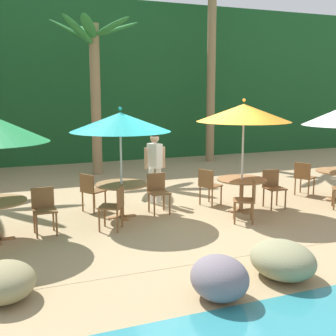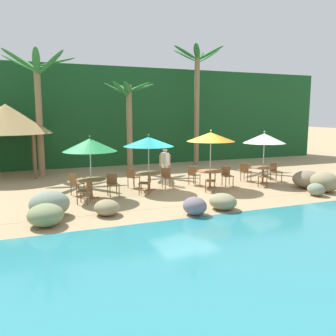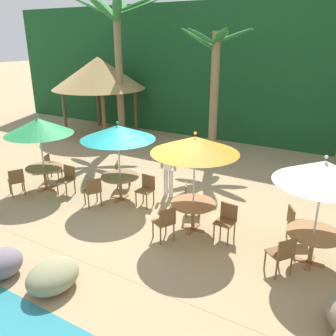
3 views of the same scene
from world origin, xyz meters
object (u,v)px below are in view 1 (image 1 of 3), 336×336
object	(u,v)px
waiter_in_white	(155,162)
chair_teal_seaward	(158,190)
chair_teal_inland	(91,189)
chair_green_seaward	(44,207)
palm_tree_third	(212,34)
chair_orange_seaward	(273,186)
umbrella_teal	(120,122)
chair_orange_inland	(208,184)
dining_table_teal	(122,189)
chair_white_inland	(304,176)
chair_teal_left	(115,204)
chair_orange_left	(248,198)
dining_table_orange	(242,184)
palm_tree_second	(95,68)
umbrella_orange	(244,113)

from	to	relation	value
waiter_in_white	chair_teal_seaward	bearing A→B (deg)	-105.83
chair_teal_inland	chair_green_seaward	bearing A→B (deg)	-134.54
palm_tree_third	chair_orange_seaward	bearing A→B (deg)	-104.98
umbrella_teal	chair_orange_inland	bearing A→B (deg)	5.58
chair_teal_inland	dining_table_teal	bearing A→B (deg)	-52.65
chair_orange_inland	waiter_in_white	size ratio (longest dim) A/B	0.51
chair_teal_seaward	chair_white_inland	distance (m)	4.04
umbrella_teal	chair_teal_left	size ratio (longest dim) A/B	2.70
chair_orange_inland	waiter_in_white	distance (m)	1.38
chair_teal_seaward	chair_teal_inland	bearing A→B (deg)	156.75
dining_table_teal	chair_orange_left	world-z (taller)	chair_orange_left
chair_teal_seaward	chair_teal_left	xyz separation A→B (m)	(-1.20, -0.87, 0.00)
chair_green_seaward	dining_table_teal	world-z (taller)	chair_green_seaward
chair_green_seaward	chair_orange_inland	xyz separation A→B (m)	(3.81, 0.68, 0.00)
chair_teal_left	chair_white_inland	size ratio (longest dim) A/B	1.00
chair_orange_seaward	palm_tree_third	distance (m)	8.03
chair_teal_left	chair_orange_seaward	bearing A→B (deg)	4.53
chair_green_seaward	waiter_in_white	xyz separation A→B (m)	(2.73, 1.39, 0.47)
chair_teal_inland	dining_table_orange	world-z (taller)	chair_teal_inland
dining_table_orange	chair_orange_seaward	xyz separation A→B (m)	(0.85, 0.04, -0.10)
chair_orange_seaward	waiter_in_white	bearing A→B (deg)	149.73
palm_tree_second	chair_white_inland	bearing A→B (deg)	-49.26
umbrella_orange	palm_tree_second	xyz separation A→B (m)	(-1.98, 5.63, 1.19)
dining_table_teal	dining_table_orange	distance (m)	2.67
chair_orange_seaward	chair_orange_inland	xyz separation A→B (m)	(-1.31, 0.69, 0.00)
chair_green_seaward	chair_orange_inland	size ratio (longest dim) A/B	1.00
dining_table_orange	chair_white_inland	bearing A→B (deg)	17.22
umbrella_teal	dining_table_orange	world-z (taller)	umbrella_teal
chair_teal_inland	chair_orange_seaward	size ratio (longest dim) A/B	1.00
umbrella_teal	waiter_in_white	size ratio (longest dim) A/B	1.38
dining_table_orange	palm_tree_second	distance (m)	6.58
umbrella_teal	chair_orange_seaward	size ratio (longest dim) A/B	2.70
umbrella_orange	chair_teal_seaward	bearing A→B (deg)	161.22
chair_teal_seaward	chair_teal_inland	world-z (taller)	same
dining_table_teal	palm_tree_third	distance (m)	9.05
chair_teal_left	chair_green_seaward	bearing A→B (deg)	166.54
dining_table_orange	chair_orange_inland	bearing A→B (deg)	122.32
chair_teal_left	umbrella_orange	size ratio (longest dim) A/B	0.35
chair_teal_left	chair_orange_seaward	size ratio (longest dim) A/B	1.00
palm_tree_second	chair_orange_seaward	bearing A→B (deg)	-63.12
chair_teal_inland	palm_tree_third	bearing A→B (deg)	43.37
umbrella_teal	chair_teal_seaward	distance (m)	1.74
chair_orange_inland	waiter_in_white	bearing A→B (deg)	146.73
chair_orange_seaward	palm_tree_second	size ratio (longest dim) A/B	0.18
chair_green_seaward	umbrella_teal	size ratio (longest dim) A/B	0.37
chair_orange_left	chair_white_inland	world-z (taller)	same
dining_table_orange	palm_tree_third	world-z (taller)	palm_tree_third
chair_white_inland	waiter_in_white	xyz separation A→B (m)	(-3.80, 0.73, 0.47)
chair_orange_left	waiter_in_white	distance (m)	2.58
palm_tree_third	waiter_in_white	world-z (taller)	palm_tree_third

